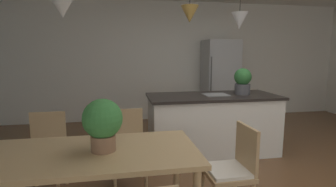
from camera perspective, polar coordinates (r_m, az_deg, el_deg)
ground_plane at (r=3.43m, az=15.67°, el=-18.21°), size 10.00×8.40×0.04m
wall_back_kitchen at (r=6.15m, az=2.69°, el=7.14°), size 10.00×0.12×2.70m
dining_table at (r=2.29m, az=-19.80°, el=-13.63°), size 2.00×0.88×0.73m
chair_kitchen_end at (r=2.53m, az=14.10°, el=-15.76°), size 0.41×0.41×0.87m
chair_far_left at (r=3.19m, az=-25.37°, el=-11.19°), size 0.42×0.42×0.87m
chair_far_right at (r=3.08m, az=-8.77°, el=-11.12°), size 0.43×0.43×0.87m
kitchen_island at (r=4.06m, az=9.74°, el=-6.47°), size 1.96×0.87×0.91m
refrigerator at (r=6.05m, az=11.38°, el=2.82°), size 0.75×0.67×1.83m
pendant_over_table at (r=2.25m, az=-22.37°, el=18.01°), size 0.25×0.25×0.91m
pendant_over_island_main at (r=3.84m, az=4.81°, el=17.07°), size 0.26×0.26×0.74m
pendant_over_island_aux at (r=4.10m, az=15.50°, el=15.22°), size 0.24×0.24×0.82m
potted_plant_on_island at (r=4.13m, az=16.15°, el=2.70°), size 0.26×0.26×0.40m
potted_plant_on_table at (r=2.16m, az=-14.23°, el=-6.12°), size 0.32×0.32×0.43m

